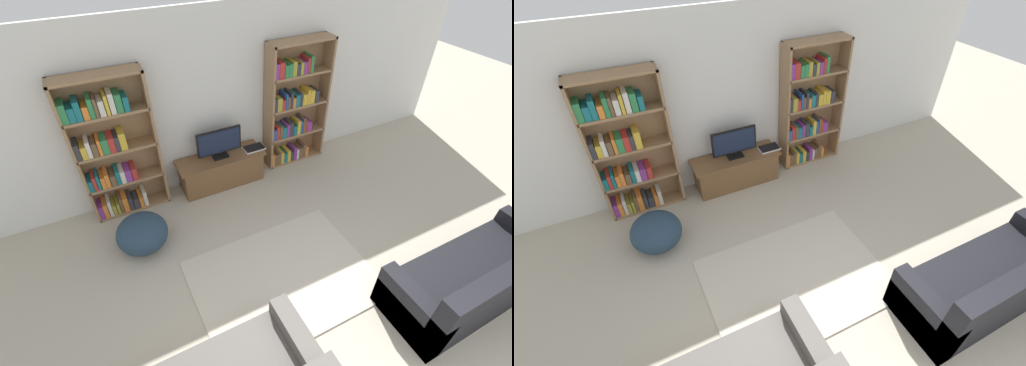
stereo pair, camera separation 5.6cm
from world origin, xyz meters
TOP-DOWN VIEW (x-y plane):
  - wall_back at (0.00, 4.23)m, footprint 8.80×0.06m
  - bookshelf_left at (-1.59, 4.06)m, footprint 1.04×0.30m
  - bookshelf_right at (1.20, 4.06)m, footprint 1.04×0.30m
  - tv_stand at (-0.14, 3.94)m, footprint 1.36×0.46m
  - television at (-0.14, 3.94)m, footprint 0.69×0.16m
  - laptop at (0.42, 3.91)m, footprint 0.33×0.21m
  - area_rug at (-0.19, 1.91)m, footprint 2.13×1.57m
  - couch_right_sofa at (1.61, 0.76)m, footprint 2.10×0.82m
  - beanbag_ottoman at (-1.56, 3.18)m, footprint 0.65×0.65m

SIDE VIEW (x-z plane):
  - area_rug at x=-0.19m, z-range 0.00..0.02m
  - beanbag_ottoman at x=-1.56m, z-range 0.00..0.48m
  - tv_stand at x=-0.14m, z-range 0.00..0.51m
  - couch_right_sofa at x=1.61m, z-range -0.15..0.75m
  - laptop at x=0.42m, z-range 0.51..0.54m
  - television at x=-0.14m, z-range 0.52..0.99m
  - bookshelf_right at x=1.20m, z-range -0.05..1.99m
  - bookshelf_left at x=-1.59m, z-range -0.03..2.01m
  - wall_back at x=0.00m, z-range 0.00..2.60m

